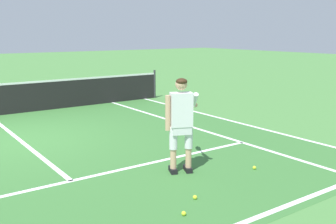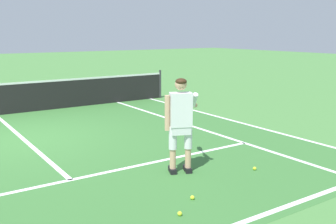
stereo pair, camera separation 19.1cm
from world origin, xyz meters
The scene contains 10 objects.
ground_plane centered at (0.00, 0.00, 0.00)m, with size 80.00×80.00×0.00m, color #477F3D.
court_inner_surface centered at (0.00, -1.37, 0.00)m, with size 10.98×9.56×0.00m, color #387033.
line_service centered at (0.00, -3.19, 0.00)m, with size 8.23×0.10×0.01m, color white.
line_centre_service centered at (0.00, 0.01, 0.00)m, with size 0.10×6.40×0.01m, color white.
line_singles_right centered at (4.12, -1.37, 0.00)m, with size 0.10×9.16×0.01m, color white.
line_doubles_right centered at (5.49, -1.37, 0.00)m, with size 0.10×9.16×0.01m, color white.
tennis_player centered at (1.80, -3.91, 0.99)m, with size 0.97×0.97×1.71m.
tennis_ball_near_feet centered at (2.98, -4.60, 0.03)m, with size 0.07×0.07×0.07m, color #CCE02D.
tennis_ball_by_baseline centered at (1.25, -4.99, 0.03)m, with size 0.07×0.07×0.07m, color #CCE02D.
tennis_ball_mid_court centered at (0.78, -5.32, 0.03)m, with size 0.07×0.07×0.07m, color #CCE02D.
Camera 2 is at (-2.15, -9.40, 2.49)m, focal length 42.00 mm.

